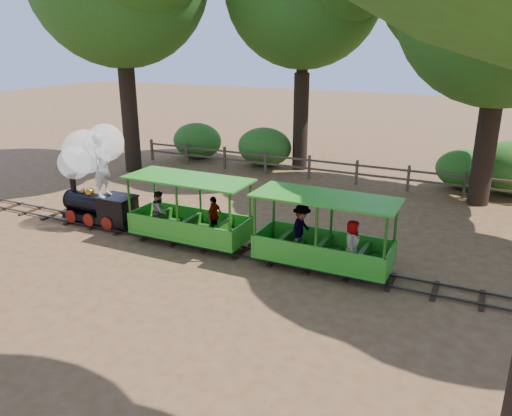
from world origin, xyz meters
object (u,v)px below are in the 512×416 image
at_px(locomotive, 92,167).
at_px(fence, 332,168).
at_px(carriage_rear, 321,240).
at_px(carriage_front, 188,218).

xyz_separation_m(locomotive, fence, (5.14, 7.94, -1.25)).
distance_m(locomotive, carriage_rear, 7.45).
height_order(locomotive, fence, locomotive).
bearing_deg(carriage_front, locomotive, 178.44).
bearing_deg(locomotive, carriage_rear, -0.56).
xyz_separation_m(carriage_front, fence, (1.68, 8.04, -0.18)).
height_order(locomotive, carriage_front, locomotive).
bearing_deg(fence, carriage_front, -101.82).
distance_m(carriage_front, fence, 8.21).
xyz_separation_m(locomotive, carriage_rear, (7.38, -0.07, -1.03)).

